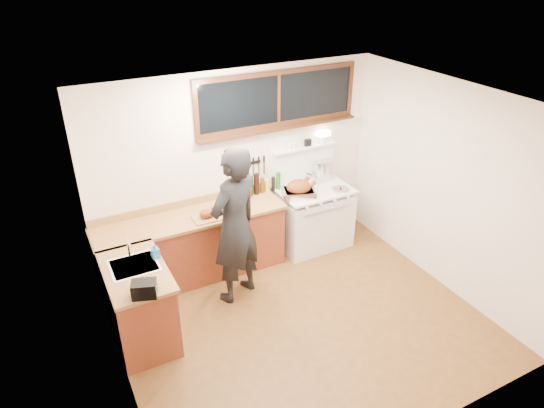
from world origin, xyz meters
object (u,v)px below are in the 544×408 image
man (235,226)px  cutting_board (207,215)px  vintage_stove (313,215)px  roast_turkey (299,189)px

man → cutting_board: bearing=109.3°
vintage_stove → man: (-1.46, -0.59, 0.52)m
vintage_stove → roast_turkey: (-0.31, -0.11, 0.53)m
man → cutting_board: (-0.17, 0.47, -0.04)m
man → cutting_board: 0.50m
cutting_board → roast_turkey: 1.32m
vintage_stove → cutting_board: 1.70m
man → roast_turkey: 1.25m
man → cutting_board: size_ratio=5.59×
cutting_board → roast_turkey: bearing=0.3°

